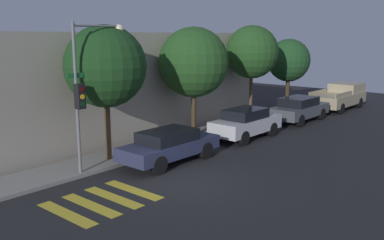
% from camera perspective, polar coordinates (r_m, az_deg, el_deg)
% --- Properties ---
extents(ground_plane, '(60.00, 60.00, 0.00)m').
position_cam_1_polar(ground_plane, '(15.58, -1.08, -8.33)').
color(ground_plane, black).
extents(sidewalk, '(26.00, 2.05, 0.14)m').
position_cam_1_polar(sidewalk, '(18.52, -10.90, -5.12)').
color(sidewalk, gray).
rests_on(sidewalk, ground).
extents(building_row, '(26.00, 6.00, 5.36)m').
position_cam_1_polar(building_row, '(21.61, -18.49, 3.90)').
color(building_row, '#A89E8E').
rests_on(building_row, ground).
extents(crosswalk, '(3.09, 2.60, 0.00)m').
position_cam_1_polar(crosswalk, '(14.22, -11.88, -10.54)').
color(crosswalk, gold).
rests_on(crosswalk, ground).
extents(traffic_light_pole, '(2.62, 0.56, 5.71)m').
position_cam_1_polar(traffic_light_pole, '(16.28, -13.66, 5.36)').
color(traffic_light_pole, slate).
rests_on(traffic_light_pole, ground).
extents(sedan_near_corner, '(4.53, 1.77, 1.40)m').
position_cam_1_polar(sedan_near_corner, '(17.74, -3.05, -3.35)').
color(sedan_near_corner, '#2D3351').
rests_on(sedan_near_corner, ground).
extents(sedan_middle, '(4.30, 1.75, 1.56)m').
position_cam_1_polar(sedan_middle, '(22.04, 7.19, -0.36)').
color(sedan_middle, silver).
rests_on(sedan_middle, ground).
extents(sedan_far_end, '(4.66, 1.86, 1.52)m').
position_cam_1_polar(sedan_far_end, '(27.03, 14.09, 1.49)').
color(sedan_far_end, '#4C5156').
rests_on(sedan_far_end, ground).
extents(pickup_truck, '(5.49, 2.13, 1.76)m').
position_cam_1_polar(pickup_truck, '(32.73, 19.13, 3.02)').
color(pickup_truck, tan).
rests_on(pickup_truck, ground).
extents(tree_near_corner, '(3.33, 3.33, 5.66)m').
position_cam_1_polar(tree_near_corner, '(17.66, -11.48, 7.00)').
color(tree_near_corner, '#4C3823').
rests_on(tree_near_corner, ground).
extents(tree_midblock, '(3.49, 3.49, 5.65)m').
position_cam_1_polar(tree_midblock, '(21.44, 0.22, 7.69)').
color(tree_midblock, '#42301E').
rests_on(tree_midblock, ground).
extents(tree_far_end, '(3.11, 3.11, 5.82)m').
position_cam_1_polar(tree_far_end, '(25.64, 7.99, 8.95)').
color(tree_far_end, brown).
rests_on(tree_far_end, ground).
extents(tree_behind_truck, '(2.84, 2.84, 5.01)m').
position_cam_1_polar(tree_behind_truck, '(29.56, 12.77, 7.74)').
color(tree_behind_truck, '#42301E').
rests_on(tree_behind_truck, ground).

